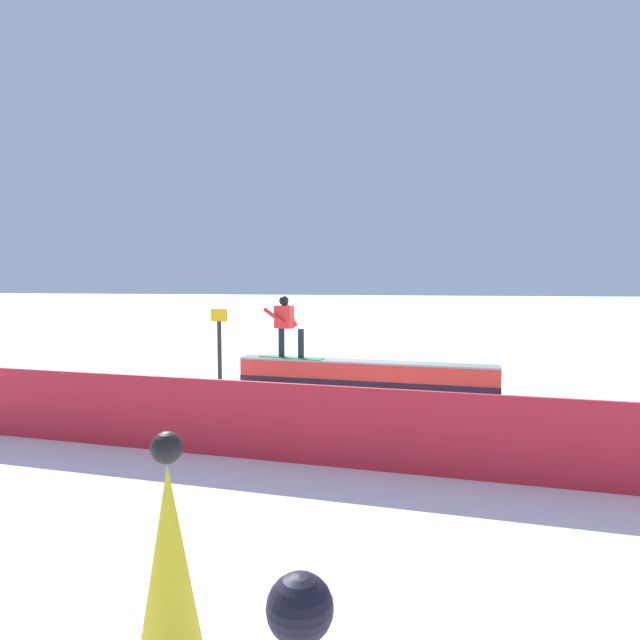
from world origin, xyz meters
name	(u,v)px	position (x,y,z in m)	size (l,w,h in m)	color
ground_plane	(364,389)	(0.00, 0.00, 0.00)	(120.00, 120.00, 0.00)	white
grind_box	(364,376)	(0.00, 0.00, 0.28)	(5.71, 1.10, 0.62)	red
snowboarder	(286,324)	(1.80, -0.21, 1.38)	(1.54, 0.65, 1.40)	#278749
safety_fence	(335,426)	(0.00, 4.89, 0.53)	(12.90, 0.06, 1.06)	red
background_skier_right	(170,563)	(0.55, 8.62, 0.68)	(1.21, 1.51, 1.51)	black
trail_marker	(219,342)	(3.47, -0.45, 0.92)	(0.40, 0.10, 1.71)	#262628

